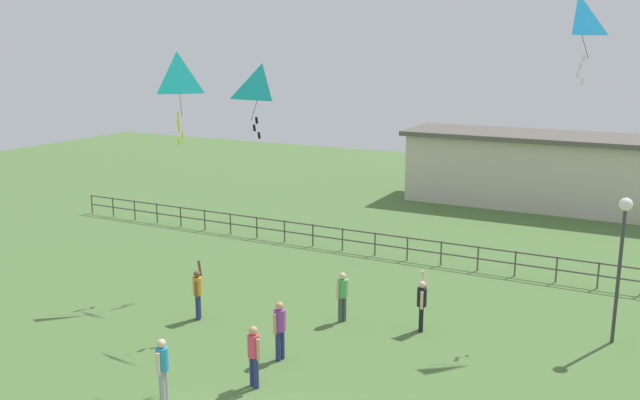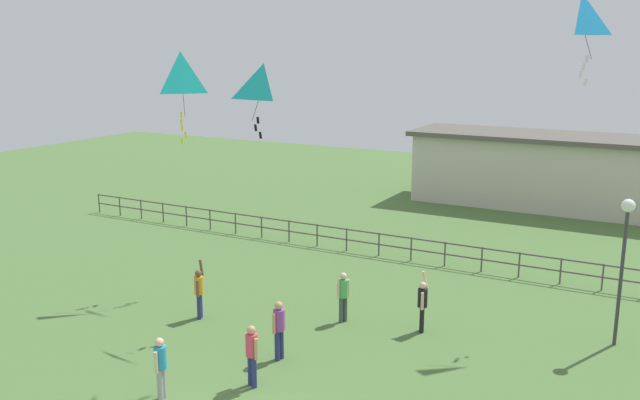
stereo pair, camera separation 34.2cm
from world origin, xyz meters
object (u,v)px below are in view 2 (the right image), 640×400
lamppost (625,239)px  person_4 (422,303)px  person_0 (252,352)px  kite_1 (580,19)px  person_3 (199,290)px  kite_3 (264,85)px  person_5 (161,364)px  person_2 (279,326)px  kite_2 (181,76)px  person_1 (343,294)px

lamppost → person_4: (-5.05, -1.71, -2.16)m
person_0 → kite_1: size_ratio=0.63×
person_3 → kite_3: (1.58, 1.38, 6.13)m
lamppost → person_4: 5.76m
kite_1 → person_5: bearing=-125.9°
person_0 → person_2: size_ratio=0.97×
person_4 → kite_2: kite_2 is taller
person_3 → kite_3: bearing=41.0°
person_0 → person_3: size_ratio=0.87×
person_2 → person_1: bearing=83.3°
person_3 → kite_2: 7.16m
person_3 → kite_2: size_ratio=0.60×
lamppost → person_4: lamppost is taller
person_0 → person_5: bearing=-134.7°
person_3 → person_5: bearing=-62.2°
person_1 → person_3: person_3 is taller
person_3 → person_5: person_3 is taller
person_2 → person_0: bearing=-83.0°
person_4 → kite_2: (-8.73, 0.22, 6.29)m
person_0 → person_2: (-0.19, 1.56, 0.03)m
person_2 → person_4: person_4 is taller
person_3 → kite_3: 6.48m
person_2 → kite_3: (-2.04, 2.62, 6.10)m
lamppost → person_0: lamppost is taller
kite_3 → person_2: bearing=-52.1°
person_1 → person_5: person_5 is taller
person_5 → kite_2: (-4.69, 6.83, 6.29)m
person_1 → kite_2: (-6.38, 0.65, 6.29)m
person_0 → kite_2: 10.29m
person_0 → person_3: person_3 is taller
person_3 → person_0: bearing=-36.3°
person_3 → person_5: (2.29, -4.34, -0.02)m
person_2 → kite_1: 12.11m
kite_3 → lamppost: bearing=14.9°
person_2 → person_5: bearing=-113.2°
person_2 → person_3: person_3 is taller
person_1 → person_5: (-1.69, -6.18, 0.00)m
kite_2 → lamppost: bearing=6.2°
lamppost → person_1: lamppost is taller
lamppost → person_2: bearing=-146.0°
kite_2 → person_1: bearing=-5.8°
lamppost → person_3: lamppost is taller
person_2 → kite_1: size_ratio=0.64×
person_1 → person_3: (-3.98, -1.83, 0.02)m
person_4 → kite_3: bearing=-169.4°
person_0 → kite_2: bearing=139.6°
person_5 → kite_1: size_ratio=0.61×
person_0 → person_1: size_ratio=1.02×
lamppost → person_1: (-7.40, -2.15, -2.17)m
person_5 → kite_1: 14.75m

